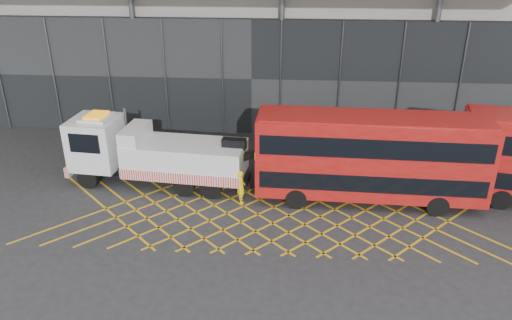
{
  "coord_description": "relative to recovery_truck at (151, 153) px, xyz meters",
  "views": [
    {
      "loc": [
        4.66,
        -22.11,
        13.32
      ],
      "look_at": [
        3.0,
        1.5,
        2.4
      ],
      "focal_mm": 35.0,
      "sensor_mm": 36.0,
      "label": 1
    }
  ],
  "objects": [
    {
      "name": "worker",
      "position": [
        5.26,
        -1.81,
        -0.99
      ],
      "size": [
        0.62,
        0.77,
        1.83
      ],
      "primitive_type": "imported",
      "rotation": [
        0.0,
        0.0,
        1.88
      ],
      "color": "yellow",
      "rests_on": "ground_plane"
    },
    {
      "name": "ground_plane",
      "position": [
        3.04,
        -3.1,
        -1.9
      ],
      "size": [
        120.0,
        120.0,
        0.0
      ],
      "primitive_type": "plane",
      "color": "#272729"
    },
    {
      "name": "recovery_truck",
      "position": [
        0.0,
        0.0,
        0.0
      ],
      "size": [
        11.88,
        3.81,
        4.12
      ],
      "rotation": [
        0.0,
        0.0,
        -0.1
      ],
      "color": "black",
      "rests_on": "ground_plane"
    },
    {
      "name": "bus_towed",
      "position": [
        11.99,
        -1.19,
        0.78
      ],
      "size": [
        11.97,
        3.22,
        4.83
      ],
      "rotation": [
        0.0,
        0.0,
        -0.04
      ],
      "color": "#9E0F0C",
      "rests_on": "ground_plane"
    },
    {
      "name": "road_markings",
      "position": [
        7.04,
        -3.1,
        -1.9
      ],
      "size": [
        24.76,
        7.16,
        0.01
      ],
      "color": "gold",
      "rests_on": "ground_plane"
    }
  ]
}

